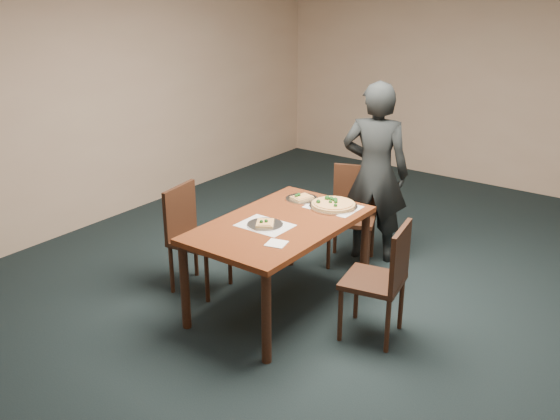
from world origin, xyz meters
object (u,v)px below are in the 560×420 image
Objects in this scene: chair_right at (384,275)px; slice_plate_near at (265,224)px; chair_far at (353,209)px; pizza_pan at (333,204)px; slice_plate_far at (302,198)px; dining_table at (280,233)px; chair_left at (192,232)px; diner at (375,173)px.

chair_right is 0.99m from slice_plate_near.
chair_far is 1.29m from slice_plate_near.
pizza_pan is 0.32m from slice_plate_far.
dining_table is 5.36× the size of slice_plate_near.
chair_left is 3.25× the size of slice_plate_far.
dining_table is at bearing -106.78° from pizza_pan.
slice_plate_far reaches higher than slice_plate_near.
chair_left is 1.77m from diner.
chair_left is at bearing -144.73° from pizza_pan.
chair_right is (0.88, 0.08, -0.14)m from dining_table.
pizza_pan reaches higher than slice_plate_near.
chair_far is (0.02, 1.13, -0.14)m from dining_table.
chair_right is 3.25× the size of slice_plate_near.
chair_far is 2.26× the size of pizza_pan.
chair_far is at bearing -151.34° from chair_right.
chair_far is at bearing 86.86° from slice_plate_near.
dining_table is at bearing -112.93° from chair_far.
slice_plate_far is at bearing -52.67° from chair_left.
chair_far reaches higher than slice_plate_near.
chair_right is 0.89m from pizza_pan.
slice_plate_far is (-0.29, -0.77, -0.09)m from diner.
chair_right is at bearing -90.97° from chair_left.
diner is at bearing 69.05° from slice_plate_far.
chair_left is at bearing -144.81° from chair_far.
slice_plate_near is at bearing -111.34° from dining_table.
slice_plate_far is (0.66, 0.69, 0.25)m from chair_left.
chair_right is 0.54× the size of diner.
chair_right is 1.47m from diner.
slice_plate_near is at bearing -88.14° from chair_right.
diner is at bearing 91.71° from pizza_pan.
diner is 6.06× the size of slice_plate_near.
slice_plate_far is (-0.16, 0.53, 0.10)m from dining_table.
dining_table is 0.56m from slice_plate_far.
diner is 1.44m from slice_plate_near.
diner reaches higher than slice_plate_near.
slice_plate_near is at bearing -115.10° from chair_far.
chair_left reaches higher than dining_table.
chair_left is at bearing -92.66° from chair_right.
dining_table is at bearing -73.53° from slice_plate_far.
dining_table is 1.14m from chair_far.
slice_plate_far is (-0.18, -0.60, 0.25)m from chair_far.
chair_far is at bearing -41.76° from chair_left.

